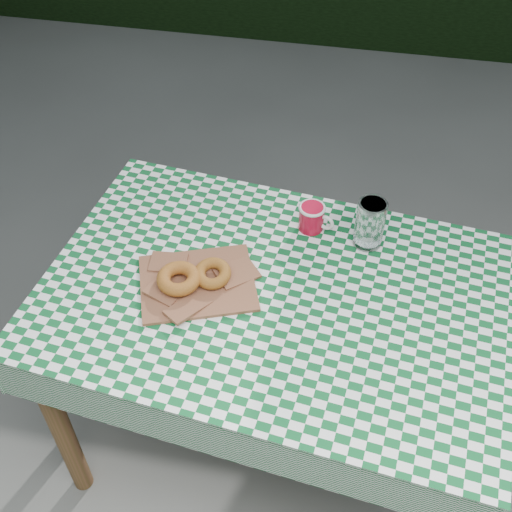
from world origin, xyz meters
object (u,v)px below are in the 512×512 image
Objects in this scene: table at (272,376)px; drinking_glass at (370,224)px; paper_bag at (197,282)px; coffee_mug at (311,218)px.

drinking_glass reaches higher than table.
paper_bag is 2.05× the size of drinking_glass.
paper_bag is 0.49m from drinking_glass.
table is 0.55m from drinking_glass.
drinking_glass is (0.16, -0.03, 0.03)m from coffee_mug.
paper_bag is 0.38m from coffee_mug.
paper_bag is at bearing -150.33° from drinking_glass.
drinking_glass is (0.22, 0.23, 0.45)m from table.
drinking_glass reaches higher than coffee_mug.
table is 0.44m from paper_bag.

